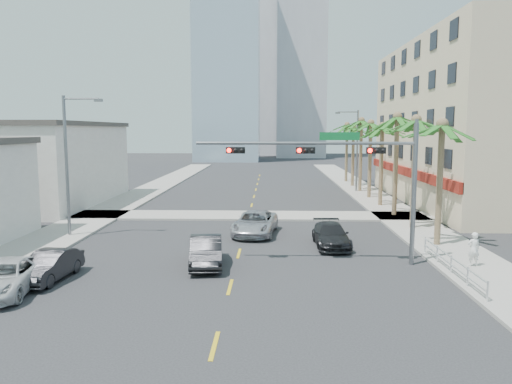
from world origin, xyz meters
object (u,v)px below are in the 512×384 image
at_px(car_lane_left, 206,251).
at_px(car_parked_mid, 50,266).
at_px(car_parked_far, 5,278).
at_px(car_lane_center, 255,223).
at_px(pedestrian, 474,249).
at_px(traffic_signal_mast, 351,166).
at_px(car_lane_right, 331,235).

bearing_deg(car_lane_left, car_parked_mid, -165.40).
xyz_separation_m(car_parked_far, car_lane_left, (7.90, 4.59, 0.05)).
bearing_deg(car_parked_mid, car_lane_center, 53.86).
bearing_deg(pedestrian, car_lane_center, -42.13).
height_order(traffic_signal_mast, car_parked_far, traffic_signal_mast).
relative_size(car_parked_mid, car_lane_left, 0.91).
relative_size(traffic_signal_mast, car_parked_mid, 2.70).
height_order(car_lane_left, pedestrian, pedestrian).
distance_m(car_parked_far, car_lane_center, 15.94).
relative_size(car_lane_left, pedestrian, 2.66).
bearing_deg(traffic_signal_mast, car_lane_left, -175.80).
bearing_deg(pedestrian, car_parked_far, 5.01).
bearing_deg(car_lane_right, traffic_signal_mast, -85.16).
height_order(car_parked_mid, car_lane_center, car_lane_center).
height_order(traffic_signal_mast, car_lane_left, traffic_signal_mast).
distance_m(traffic_signal_mast, car_lane_left, 8.48).
xyz_separation_m(traffic_signal_mast, car_parked_mid, (-14.14, -3.20, -4.38)).
bearing_deg(car_lane_center, pedestrian, -28.41).
height_order(car_parked_far, car_lane_right, car_parked_far).
xyz_separation_m(traffic_signal_mast, pedestrian, (6.05, -0.67, -4.06)).
height_order(car_parked_mid, car_lane_right, car_lane_right).
relative_size(car_parked_mid, pedestrian, 2.42).
bearing_deg(car_parked_mid, pedestrian, 12.23).
distance_m(car_parked_far, car_lane_left, 9.14).
distance_m(car_lane_left, car_lane_right, 8.14).
xyz_separation_m(car_parked_mid, car_lane_right, (13.69, 7.08, 0.01)).
bearing_deg(car_lane_center, car_parked_mid, -124.37).
bearing_deg(car_parked_mid, traffic_signal_mast, 17.84).
bearing_deg(pedestrian, car_lane_left, -7.44).
bearing_deg(car_lane_left, car_parked_far, -156.45).
height_order(car_lane_right, pedestrian, pedestrian).
height_order(car_lane_left, car_lane_right, car_lane_left).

